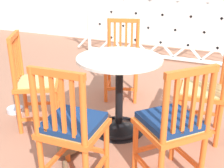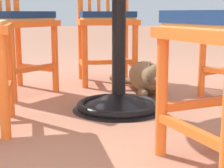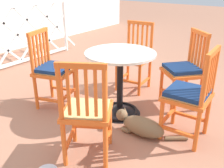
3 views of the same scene
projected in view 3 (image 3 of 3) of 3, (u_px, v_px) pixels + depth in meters
ground_plane at (120, 116)px, 2.91m from camera, size 24.00×24.00×0.00m
cafe_table at (120, 91)px, 2.87m from camera, size 0.76×0.76×0.73m
orange_chair_near_fence at (53, 70)px, 3.01m from camera, size 0.50×0.50×0.91m
orange_chair_by_planter at (87, 112)px, 2.12m from camera, size 0.55×0.55×0.91m
orange_chair_tucked_in at (190, 96)px, 2.37m from camera, size 0.41×0.41×0.91m
orange_chair_facing_out at (184, 71)px, 2.99m from camera, size 0.56×0.56×0.91m
orange_chair_at_corner at (135, 58)px, 3.49m from camera, size 0.44×0.44×0.91m
tabby_cat at (140, 125)px, 2.56m from camera, size 0.30×0.72×0.23m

